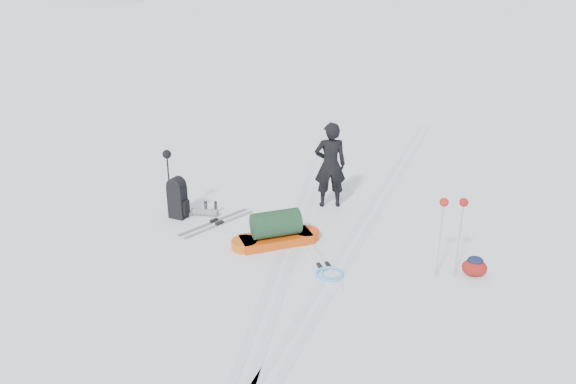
% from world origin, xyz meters
% --- Properties ---
extents(ground, '(200.00, 200.00, 0.00)m').
position_xyz_m(ground, '(0.00, 0.00, 0.00)').
color(ground, white).
rests_on(ground, ground).
extents(ski_tracks, '(3.38, 17.97, 0.01)m').
position_xyz_m(ski_tracks, '(0.61, 0.88, 0.00)').
color(ski_tracks, silver).
rests_on(ski_tracks, ground).
extents(skier, '(0.78, 0.62, 1.86)m').
position_xyz_m(skier, '(0.40, 1.90, 0.93)').
color(skier, black).
rests_on(skier, ground).
extents(pulk_sled, '(1.71, 1.35, 0.66)m').
position_xyz_m(pulk_sled, '(-0.26, -0.10, 0.25)').
color(pulk_sled, '#CC450C').
rests_on(pulk_sled, ground).
extents(expedition_rucksack, '(0.97, 0.45, 0.89)m').
position_xyz_m(expedition_rucksack, '(-2.46, 0.58, 0.41)').
color(expedition_rucksack, black).
rests_on(expedition_rucksack, ground).
extents(ski_poles_black, '(0.18, 0.18, 1.46)m').
position_xyz_m(ski_poles_black, '(-2.68, 0.56, 1.19)').
color(ski_poles_black, black).
rests_on(ski_poles_black, ground).
extents(ski_poles_silver, '(0.45, 0.22, 1.44)m').
position_xyz_m(ski_poles_silver, '(2.81, -0.60, 1.20)').
color(ski_poles_silver, silver).
rests_on(ski_poles_silver, ground).
extents(touring_skis_grey, '(1.11, 1.64, 0.06)m').
position_xyz_m(touring_skis_grey, '(-1.66, 0.47, 0.01)').
color(touring_skis_grey, '#9C9FA4').
rests_on(touring_skis_grey, ground).
extents(touring_skis_white, '(0.97, 1.50, 0.06)m').
position_xyz_m(touring_skis_white, '(0.76, -0.76, 0.01)').
color(touring_skis_white, white).
rests_on(touring_skis_white, ground).
extents(rope_coil, '(0.65, 0.65, 0.06)m').
position_xyz_m(rope_coil, '(0.92, -1.01, 0.03)').
color(rope_coil, '#62ABEE').
rests_on(rope_coil, ground).
extents(small_daypack, '(0.52, 0.50, 0.36)m').
position_xyz_m(small_daypack, '(3.28, -0.45, 0.17)').
color(small_daypack, maroon).
rests_on(small_daypack, ground).
extents(thermos_pair, '(0.28, 0.17, 0.28)m').
position_xyz_m(thermos_pair, '(-1.95, 0.92, 0.13)').
color(thermos_pair, '#55585C').
rests_on(thermos_pair, ground).
extents(stuff_sack, '(0.42, 0.33, 0.24)m').
position_xyz_m(stuff_sack, '(-0.21, 0.56, 0.12)').
color(stuff_sack, black).
rests_on(stuff_sack, ground).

